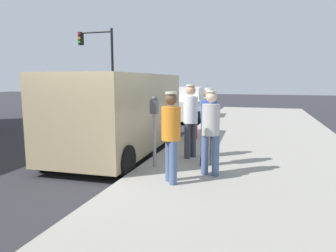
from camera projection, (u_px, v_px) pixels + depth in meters
The scene contains 11 objects.
ground_plane at pixel (93, 172), 6.81m from camera, with size 80.00×80.00×0.00m, color #2D2D33.
sidewalk_slab at pixel (259, 183), 5.80m from camera, with size 5.00×32.00×0.15m, color #9E998E.
parking_meter_near at pixel (154, 119), 6.48m from camera, with size 0.14×0.18×1.52m.
pedestrian_in_blue at pixel (209, 122), 6.63m from camera, with size 0.34×0.34×1.68m.
pedestrian_in_orange at pixel (171, 132), 5.49m from camera, with size 0.34×0.34×1.64m.
pedestrian_in_white at pixel (190, 116), 7.30m from camera, with size 0.34×0.34×1.74m.
pedestrian_in_gray at pixel (211, 127), 5.94m from camera, with size 0.36×0.34×1.66m.
parked_van at pixel (121, 111), 8.41m from camera, with size 2.27×5.26×2.15m.
parked_sedan_ahead at pixel (185, 105), 15.86m from camera, with size 2.15×4.49×1.65m.
traffic_light_corner at pixel (100, 56), 19.72m from camera, with size 2.48×0.42×5.20m.
fire_hydrant at pixel (194, 125), 9.85m from camera, with size 0.24×0.24×0.86m.
Camera 1 is at (3.49, -5.83, 1.99)m, focal length 33.13 mm.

